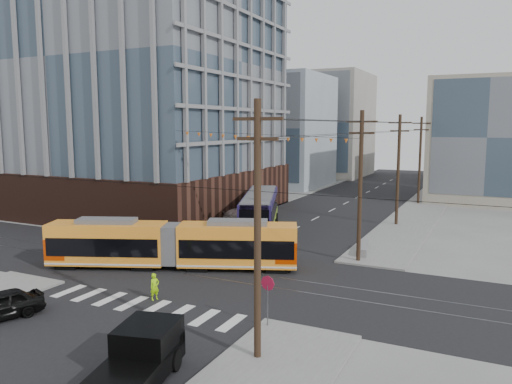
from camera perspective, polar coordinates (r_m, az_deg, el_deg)
ground at (r=31.33m, az=-9.29°, el=-10.97°), size 160.00×160.00×0.00m
office_building at (r=61.53m, az=-14.13°, el=11.47°), size 30.00×25.00×28.60m
bg_bldg_nw_near at (r=83.54m, az=1.68°, el=6.98°), size 18.00×16.00×18.00m
bg_bldg_ne_near at (r=72.23m, az=24.99°, el=5.38°), size 14.00×14.00×16.00m
bg_bldg_nw_far at (r=101.14m, az=7.95°, el=7.59°), size 16.00×18.00×20.00m
bg_bldg_ne_far at (r=92.24m, az=26.43°, el=5.01°), size 16.00×16.00×14.00m
utility_pole_near at (r=20.67m, az=0.17°, el=-4.78°), size 0.30×0.30×11.00m
utility_pole_far at (r=80.79m, az=19.67°, el=4.03°), size 0.30×0.30×11.00m
streetcar at (r=35.48m, az=-9.56°, el=-5.95°), size 16.97×8.89×3.34m
city_bus at (r=47.02m, az=0.45°, el=-2.27°), size 7.39×13.24×3.71m
pickup_truck at (r=20.12m, az=-14.28°, el=-18.91°), size 3.55×6.39×2.05m
parked_car_silver at (r=43.18m, az=-6.50°, el=-4.62°), size 3.29×5.26×1.64m
parked_car_white at (r=51.22m, az=-1.57°, el=-2.69°), size 3.57×5.66×1.53m
parked_car_grey at (r=53.46m, az=-0.16°, el=-2.42°), size 2.79×4.68×1.22m
pedestrian at (r=29.60m, az=-11.51°, el=-10.56°), size 0.56×0.67×1.56m
stop_sign at (r=25.07m, az=1.34°, el=-12.66°), size 0.86×0.86×2.50m
jersey_barrier at (r=40.02m, az=12.26°, el=-6.39°), size 1.46×3.72×0.73m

